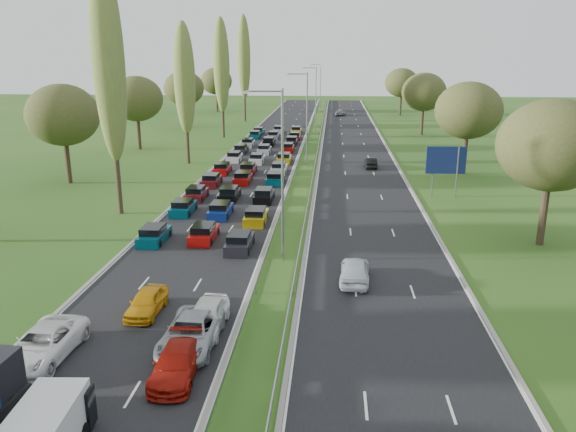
# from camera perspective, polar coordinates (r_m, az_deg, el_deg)

# --- Properties ---
(ground) EXTENTS (260.00, 260.00, 0.00)m
(ground) POSITION_cam_1_polar(r_m,az_deg,el_deg) (75.90, 1.96, 5.34)
(ground) COLOR #204917
(ground) RESTS_ON ground
(near_carriageway) EXTENTS (10.50, 215.00, 0.04)m
(near_carriageway) POSITION_cam_1_polar(r_m,az_deg,el_deg) (78.93, -2.87, 5.75)
(near_carriageway) COLOR black
(near_carriageway) RESTS_ON ground
(far_carriageway) EXTENTS (10.50, 215.00, 0.04)m
(far_carriageway) POSITION_cam_1_polar(r_m,az_deg,el_deg) (78.35, 7.01, 5.57)
(far_carriageway) COLOR black
(far_carriageway) RESTS_ON ground
(central_reservation) EXTENTS (2.36, 215.00, 0.32)m
(central_reservation) POSITION_cam_1_polar(r_m,az_deg,el_deg) (78.26, 2.06, 6.07)
(central_reservation) COLOR gray
(central_reservation) RESTS_ON ground
(lamp_columns) EXTENTS (0.18, 140.18, 12.00)m
(lamp_columns) POSITION_cam_1_polar(r_m,az_deg,el_deg) (73.03, 1.93, 9.68)
(lamp_columns) COLOR gray
(lamp_columns) RESTS_ON ground
(poplar_row) EXTENTS (2.80, 127.80, 22.44)m
(poplar_row) POSITION_cam_1_polar(r_m,az_deg,el_deg) (65.62, -12.99, 14.16)
(poplar_row) COLOR #2D2116
(poplar_row) RESTS_ON ground
(woodland_left) EXTENTS (8.00, 166.00, 11.10)m
(woodland_left) POSITION_cam_1_polar(r_m,az_deg,el_deg) (64.79, -23.21, 9.10)
(woodland_left) COLOR #2D2116
(woodland_left) RESTS_ON ground
(woodland_right) EXTENTS (8.00, 153.00, 11.10)m
(woodland_right) POSITION_cam_1_polar(r_m,az_deg,el_deg) (63.58, 19.52, 9.36)
(woodland_right) COLOR #2D2116
(woodland_right) RESTS_ON ground
(traffic_queue_fill) EXTENTS (9.02, 69.45, 0.80)m
(traffic_queue_fill) POSITION_cam_1_polar(r_m,az_deg,el_deg) (73.90, -3.38, 5.38)
(traffic_queue_fill) COLOR #053F4C
(traffic_queue_fill) RESTS_ON ground
(near_car_2) EXTENTS (2.71, 5.55, 1.52)m
(near_car_2) POSITION_cam_1_polar(r_m,az_deg,el_deg) (29.92, -23.63, -11.84)
(near_car_2) COLOR white
(near_car_2) RESTS_ON near_carriageway
(near_car_8) EXTENTS (1.67, 4.02, 1.36)m
(near_car_8) POSITION_cam_1_polar(r_m,az_deg,el_deg) (32.94, -14.15, -8.46)
(near_car_8) COLOR orange
(near_car_8) RESTS_ON near_carriageway
(near_car_10) EXTENTS (2.62, 5.54, 1.53)m
(near_car_10) POSITION_cam_1_polar(r_m,az_deg,el_deg) (28.93, -9.86, -11.60)
(near_car_10) COLOR #A7AAB0
(near_car_10) RESTS_ON near_carriageway
(near_car_11) EXTENTS (2.09, 4.73, 1.35)m
(near_car_11) POSITION_cam_1_polar(r_m,az_deg,el_deg) (26.70, -11.26, -14.42)
(near_car_11) COLOR #991209
(near_car_11) RESTS_ON near_carriageway
(near_car_12) EXTENTS (1.93, 4.64, 1.57)m
(near_car_12) POSITION_cam_1_polar(r_m,az_deg,el_deg) (30.42, -8.26, -10.04)
(near_car_12) COLOR white
(near_car_12) RESTS_ON near_carriageway
(far_car_0) EXTENTS (2.15, 4.76, 1.59)m
(far_car_0) POSITION_cam_1_polar(r_m,az_deg,el_deg) (36.40, 6.81, -5.47)
(far_car_0) COLOR silver
(far_car_0) RESTS_ON far_carriageway
(far_car_1) EXTENTS (1.53, 4.09, 1.34)m
(far_car_1) POSITION_cam_1_polar(r_m,az_deg,el_deg) (73.61, 8.39, 5.39)
(far_car_1) COLOR black
(far_car_1) RESTS_ON far_carriageway
(far_car_2) EXTENTS (2.55, 5.03, 1.36)m
(far_car_2) POSITION_cam_1_polar(r_m,az_deg,el_deg) (138.26, 5.36, 10.42)
(far_car_2) COLOR slate
(far_car_2) RESTS_ON far_carriageway
(direction_sign) EXTENTS (4.00, 0.25, 5.20)m
(direction_sign) POSITION_cam_1_polar(r_m,az_deg,el_deg) (59.50, 15.74, 5.26)
(direction_sign) COLOR gray
(direction_sign) RESTS_ON ground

